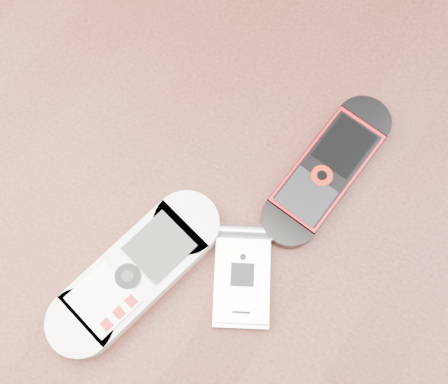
# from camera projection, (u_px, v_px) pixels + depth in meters

# --- Properties ---
(ground) EXTENTS (4.00, 4.00, 0.00)m
(ground) POSITION_uv_depth(u_px,v_px,m) (222.00, 302.00, 1.27)
(ground) COLOR #472B19
(ground) RESTS_ON ground
(table) EXTENTS (1.20, 0.80, 0.75)m
(table) POSITION_uv_depth(u_px,v_px,m) (220.00, 222.00, 0.66)
(table) COLOR black
(table) RESTS_ON ground
(nokia_white) EXTENTS (0.09, 0.18, 0.02)m
(nokia_white) POSITION_uv_depth(u_px,v_px,m) (135.00, 273.00, 0.52)
(nokia_white) COLOR white
(nokia_white) RESTS_ON table
(nokia_black_red) EXTENTS (0.05, 0.17, 0.02)m
(nokia_black_red) POSITION_uv_depth(u_px,v_px,m) (327.00, 170.00, 0.55)
(nokia_black_red) COLOR black
(nokia_black_red) RESTS_ON table
(motorola_razr) EXTENTS (0.09, 0.10, 0.01)m
(motorola_razr) POSITION_uv_depth(u_px,v_px,m) (242.00, 279.00, 0.52)
(motorola_razr) COLOR silver
(motorola_razr) RESTS_ON table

